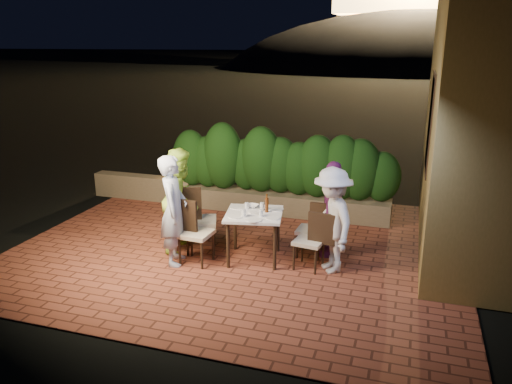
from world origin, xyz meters
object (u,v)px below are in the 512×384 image
at_px(diner_green, 182,200).
at_px(dining_table, 254,236).
at_px(beer_bottle, 267,203).
at_px(parapet_lamp, 169,175).
at_px(diner_blue, 174,210).
at_px(chair_left_back, 201,219).
at_px(chair_right_back, 311,229).
at_px(diner_purple, 333,209).
at_px(chair_right_front, 309,240).
at_px(bowl, 253,206).
at_px(diner_white, 332,220).
at_px(chair_left_front, 196,232).

bearing_deg(diner_green, dining_table, -98.58).
bearing_deg(beer_bottle, parapet_lamp, 141.95).
relative_size(dining_table, diner_blue, 0.50).
relative_size(chair_left_back, chair_right_back, 1.20).
bearing_deg(diner_purple, diner_green, -74.84).
relative_size(chair_right_front, diner_purple, 0.58).
xyz_separation_m(bowl, diner_white, (1.28, -0.28, 0.00)).
xyz_separation_m(diner_white, diner_purple, (-0.08, 0.56, -0.02)).
bearing_deg(diner_green, diner_blue, -172.20).
bearing_deg(diner_purple, diner_blue, -61.84).
xyz_separation_m(chair_right_front, diner_purple, (0.24, 0.58, 0.31)).
height_order(diner_white, parapet_lamp, diner_white).
height_order(beer_bottle, diner_blue, diner_blue).
bearing_deg(chair_right_back, parapet_lamp, -26.50).
bearing_deg(dining_table, chair_left_back, 175.45).
distance_m(chair_right_back, parapet_lamp, 3.84).
height_order(bowl, chair_left_back, chair_left_back).
bearing_deg(diner_blue, diner_white, -96.80).
bearing_deg(chair_left_front, chair_left_back, 108.74).
height_order(chair_left_back, chair_right_back, chair_left_back).
height_order(chair_left_front, diner_purple, diner_purple).
height_order(beer_bottle, diner_white, diner_white).
relative_size(chair_left_front, diner_blue, 0.59).
height_order(bowl, parapet_lamp, bowl).
distance_m(diner_white, diner_purple, 0.57).
bearing_deg(diner_green, beer_bottle, -94.13).
distance_m(dining_table, diner_purple, 1.28).
relative_size(chair_left_back, diner_green, 0.64).
xyz_separation_m(chair_left_front, chair_right_front, (1.65, 0.32, -0.05)).
distance_m(beer_bottle, parapet_lamp, 3.50).
bearing_deg(chair_left_front, diner_green, 138.53).
bearing_deg(chair_left_front, chair_right_back, 30.00).
relative_size(beer_bottle, diner_blue, 0.17).
relative_size(beer_bottle, chair_left_back, 0.27).
xyz_separation_m(chair_right_back, diner_white, (0.39, -0.44, 0.34)).
distance_m(diner_green, diner_white, 2.40).
relative_size(chair_right_back, diner_white, 0.57).
relative_size(dining_table, chair_right_front, 0.95).
distance_m(chair_left_front, diner_purple, 2.11).
relative_size(dining_table, chair_left_front, 0.85).
relative_size(chair_left_back, diner_blue, 0.63).
distance_m(diner_blue, parapet_lamp, 3.10).
height_order(dining_table, chair_left_back, chair_left_back).
height_order(chair_left_back, diner_blue, diner_blue).
bearing_deg(dining_table, diner_purple, 25.65).
bearing_deg(diner_green, chair_right_front, -98.68).
relative_size(bowl, diner_blue, 0.11).
height_order(dining_table, parapet_lamp, dining_table).
relative_size(chair_right_front, diner_blue, 0.53).
bearing_deg(diner_white, diner_green, -124.02).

